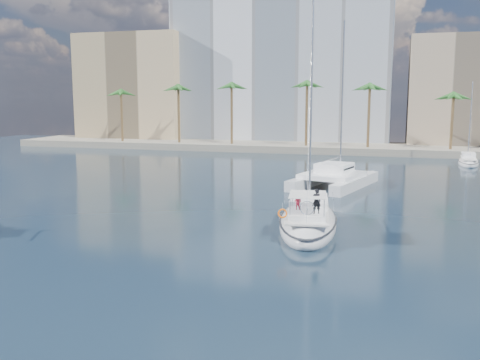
% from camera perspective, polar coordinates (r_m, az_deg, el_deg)
% --- Properties ---
extents(ground, '(160.00, 160.00, 0.00)m').
position_cam_1_polar(ground, '(36.45, 0.26, -6.18)').
color(ground, black).
rests_on(ground, ground).
extents(quay, '(120.00, 14.00, 1.20)m').
position_cam_1_polar(quay, '(95.78, 10.18, 3.42)').
color(quay, gray).
rests_on(quay, ground).
extents(building_modern, '(42.00, 16.00, 28.00)m').
position_cam_1_polar(building_modern, '(109.13, 4.63, 11.22)').
color(building_modern, white).
rests_on(building_modern, ground).
extents(building_tan_left, '(22.00, 14.00, 22.00)m').
position_cam_1_polar(building_tan_left, '(115.08, -10.81, 9.47)').
color(building_tan_left, tan).
rests_on(building_tan_left, ground).
extents(building_beige, '(20.00, 14.00, 20.00)m').
position_cam_1_polar(building_beige, '(104.65, 23.05, 8.46)').
color(building_beige, tan).
rests_on(building_beige, ground).
extents(palm_left, '(3.60, 3.60, 12.30)m').
position_cam_1_polar(palm_left, '(100.78, -9.78, 9.20)').
color(palm_left, brown).
rests_on(palm_left, ground).
extents(palm_centre, '(3.60, 3.60, 12.30)m').
position_cam_1_polar(palm_centre, '(91.40, 10.09, 9.24)').
color(palm_centre, brown).
rests_on(palm_centre, ground).
extents(main_sloop, '(5.69, 13.30, 19.12)m').
position_cam_1_polar(main_sloop, '(39.26, 7.28, -4.31)').
color(main_sloop, silver).
rests_on(main_sloop, ground).
extents(catamaran, '(8.87, 13.06, 17.39)m').
position_cam_1_polar(catamaran, '(57.69, 9.94, 0.44)').
color(catamaran, silver).
rests_on(catamaran, ground).
extents(seagull, '(1.13, 0.48, 0.21)m').
position_cam_1_polar(seagull, '(42.14, 5.06, -3.64)').
color(seagull, silver).
rests_on(seagull, ground).
extents(moored_yacht_a, '(3.37, 9.52, 11.90)m').
position_cam_1_polar(moored_yacht_a, '(82.12, 23.16, 1.53)').
color(moored_yacht_a, silver).
rests_on(moored_yacht_a, ground).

